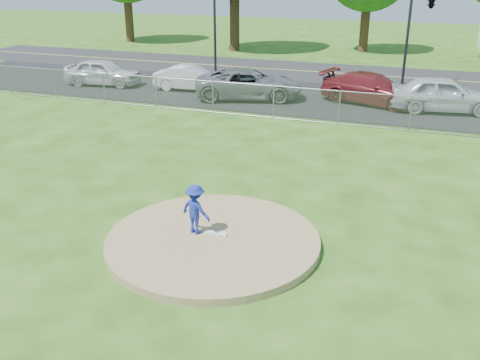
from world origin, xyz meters
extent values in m
plane|color=#244E11|center=(0.00, 10.00, 0.00)|extent=(120.00, 120.00, 0.00)
cylinder|color=#90764F|center=(0.00, 0.00, 0.10)|extent=(5.40, 5.40, 0.20)
cube|color=white|center=(0.00, 0.20, 0.22)|extent=(0.60, 0.15, 0.04)
cube|color=gray|center=(0.00, 12.00, 0.75)|extent=(40.00, 0.06, 1.50)
cube|color=black|center=(0.00, 16.50, 0.01)|extent=(50.00, 8.00, 0.01)
cube|color=black|center=(0.00, 24.00, 0.00)|extent=(60.00, 7.00, 0.01)
cylinder|color=#3A2615|center=(-22.00, 33.00, 2.10)|extent=(0.74, 0.74, 4.20)
cylinder|color=#322112|center=(-11.00, 31.00, 2.45)|extent=(0.78, 0.78, 4.90)
cylinder|color=#3B2515|center=(-1.00, 34.00, 1.92)|extent=(0.72, 0.72, 3.85)
cylinder|color=black|center=(-9.00, 22.00, 2.80)|extent=(0.16, 0.16, 5.60)
cylinder|color=black|center=(3.00, 22.00, 2.80)|extent=(0.16, 0.16, 5.60)
imported|color=navy|center=(-0.51, 0.10, 0.85)|extent=(0.94, 0.70, 1.31)
cone|color=orange|center=(-5.22, 15.27, 0.41)|extent=(0.41, 0.41, 0.80)
imported|color=silver|center=(-13.48, 15.61, 0.76)|extent=(4.60, 2.30, 1.51)
imported|color=silver|center=(-8.04, 16.11, 0.68)|extent=(4.20, 1.80, 1.35)
imported|color=slate|center=(-4.33, 15.27, 0.78)|extent=(6.06, 4.08, 1.54)
imported|color=maroon|center=(1.86, 16.38, 0.77)|extent=(5.60, 3.53, 1.51)
imported|color=silver|center=(5.27, 15.93, 0.85)|extent=(5.19, 2.77, 1.68)
camera|label=1|loc=(4.72, -11.00, 6.59)|focal=40.00mm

